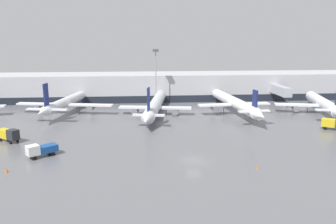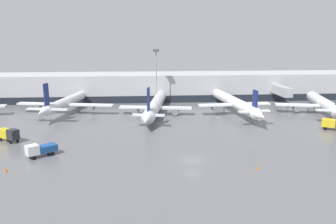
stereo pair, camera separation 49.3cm
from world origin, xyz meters
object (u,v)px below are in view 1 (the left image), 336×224
(parked_jet_1, at_px, (64,103))
(traffic_cone_0, at_px, (6,170))
(service_truck_0, at_px, (41,149))
(parked_jet_0, at_px, (323,104))
(service_truck_1, at_px, (8,134))
(service_truck_3, at_px, (332,123))
(apron_light_mast_3, at_px, (156,61))
(parked_jet_2, at_px, (155,105))
(parked_jet_4, at_px, (234,102))
(traffic_cone_1, at_px, (258,167))

(parked_jet_1, bearing_deg, traffic_cone_0, -169.06)
(service_truck_0, bearing_deg, parked_jet_1, -121.46)
(parked_jet_0, bearing_deg, service_truck_1, 117.97)
(service_truck_3, relative_size, apron_light_mast_3, 0.28)
(parked_jet_1, relative_size, traffic_cone_0, 39.80)
(service_truck_1, relative_size, service_truck_3, 1.07)
(service_truck_0, height_order, apron_light_mast_3, apron_light_mast_3)
(apron_light_mast_3, bearing_deg, parked_jet_0, -17.65)
(parked_jet_0, bearing_deg, parked_jet_2, 100.57)
(parked_jet_2, relative_size, traffic_cone_0, 51.36)
(parked_jet_4, relative_size, traffic_cone_0, 49.30)
(service_truck_0, height_order, service_truck_3, service_truck_3)
(parked_jet_0, relative_size, parked_jet_2, 0.82)
(parked_jet_1, relative_size, service_truck_1, 5.72)
(parked_jet_0, bearing_deg, apron_light_mast_3, 86.04)
(parked_jet_4, xyz_separation_m, service_truck_0, (-44.09, -31.20, -1.94))
(apron_light_mast_3, bearing_deg, traffic_cone_1, -75.49)
(parked_jet_0, xyz_separation_m, apron_light_mast_3, (-46.85, 14.91, 11.27))
(parked_jet_1, xyz_separation_m, service_truck_0, (3.64, -35.45, -1.79))
(parked_jet_0, relative_size, traffic_cone_1, 51.35)
(parked_jet_1, distance_m, parked_jet_2, 25.71)
(service_truck_1, height_order, traffic_cone_0, service_truck_1)
(parked_jet_1, bearing_deg, service_truck_0, -163.40)
(service_truck_3, bearing_deg, parked_jet_4, 168.95)
(parked_jet_0, relative_size, apron_light_mast_3, 1.85)
(parked_jet_1, relative_size, service_truck_0, 5.75)
(traffic_cone_1, bearing_deg, parked_jet_2, 109.60)
(traffic_cone_0, bearing_deg, parked_jet_4, 38.60)
(traffic_cone_0, xyz_separation_m, apron_light_mast_3, (26.22, 51.53, 13.70))
(service_truck_3, bearing_deg, service_truck_0, -134.53)
(parked_jet_1, xyz_separation_m, service_truck_1, (-5.65, -25.67, -1.58))
(parked_jet_1, height_order, service_truck_0, parked_jet_1)
(parked_jet_1, distance_m, service_truck_3, 69.72)
(parked_jet_2, bearing_deg, traffic_cone_0, 156.06)
(parked_jet_4, relative_size, service_truck_0, 7.12)
(service_truck_1, xyz_separation_m, traffic_cone_1, (45.91, -18.69, -1.27))
(parked_jet_1, distance_m, parked_jet_4, 47.92)
(service_truck_1, height_order, apron_light_mast_3, apron_light_mast_3)
(traffic_cone_0, distance_m, apron_light_mast_3, 59.42)
(service_truck_3, bearing_deg, parked_jet_0, 100.35)
(parked_jet_0, height_order, parked_jet_1, parked_jet_0)
(parked_jet_2, distance_m, traffic_cone_0, 46.78)
(traffic_cone_0, height_order, traffic_cone_1, traffic_cone_0)
(parked_jet_0, bearing_deg, parked_jet_4, 100.65)
(parked_jet_4, distance_m, service_truck_3, 25.78)
(parked_jet_4, relative_size, service_truck_1, 7.08)
(apron_light_mast_3, bearing_deg, traffic_cone_0, -116.96)
(parked_jet_4, bearing_deg, parked_jet_2, 82.12)
(service_truck_3, relative_size, traffic_cone_1, 7.89)
(service_truck_1, distance_m, apron_light_mast_3, 49.03)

